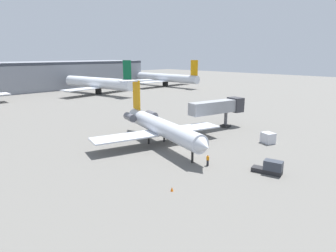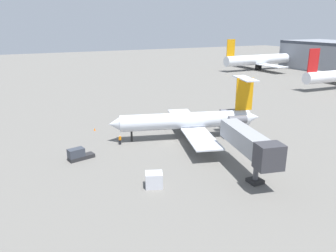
{
  "view_description": "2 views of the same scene",
  "coord_description": "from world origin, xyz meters",
  "px_view_note": "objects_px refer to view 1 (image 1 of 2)",
  "views": [
    {
      "loc": [
        -35.26,
        -33.18,
        15.89
      ],
      "look_at": [
        2.68,
        4.45,
        2.88
      ],
      "focal_mm": 31.57,
      "sensor_mm": 36.0,
      "label": 1
    },
    {
      "loc": [
        49.89,
        -24.82,
        20.26
      ],
      "look_at": [
        -2.02,
        0.51,
        2.19
      ],
      "focal_mm": 35.3,
      "sensor_mm": 36.0,
      "label": 2
    }
  ],
  "objects_px": {
    "cargo_container_uld": "(268,138)",
    "parked_airliner_east_mid": "(166,78)",
    "jet_bridge": "(220,107)",
    "ground_crew_marshaller": "(208,160)",
    "traffic_cone_near": "(172,189)",
    "regional_jet": "(159,126)",
    "baggage_tug_lead": "(270,168)",
    "parked_airliner_centre": "(98,83)"
  },
  "relations": [
    {
      "from": "regional_jet",
      "to": "jet_bridge",
      "type": "height_order",
      "value": "regional_jet"
    },
    {
      "from": "jet_bridge",
      "to": "traffic_cone_near",
      "type": "bearing_deg",
      "value": -154.61
    },
    {
      "from": "jet_bridge",
      "to": "parked_airliner_centre",
      "type": "distance_m",
      "value": 69.8
    },
    {
      "from": "baggage_tug_lead",
      "to": "parked_airliner_centre",
      "type": "height_order",
      "value": "parked_airliner_centre"
    },
    {
      "from": "parked_airliner_east_mid",
      "to": "parked_airliner_centre",
      "type": "bearing_deg",
      "value": -176.93
    },
    {
      "from": "jet_bridge",
      "to": "cargo_container_uld",
      "type": "relative_size",
      "value": 5.08
    },
    {
      "from": "jet_bridge",
      "to": "parked_airliner_centre",
      "type": "xyz_separation_m",
      "value": [
        12.78,
        68.62,
        -0.27
      ]
    },
    {
      "from": "ground_crew_marshaller",
      "to": "traffic_cone_near",
      "type": "bearing_deg",
      "value": -167.88
    },
    {
      "from": "regional_jet",
      "to": "baggage_tug_lead",
      "type": "relative_size",
      "value": 6.53
    },
    {
      "from": "baggage_tug_lead",
      "to": "jet_bridge",
      "type": "bearing_deg",
      "value": 50.66
    },
    {
      "from": "cargo_container_uld",
      "to": "parked_airliner_east_mid",
      "type": "distance_m",
      "value": 101.13
    },
    {
      "from": "cargo_container_uld",
      "to": "traffic_cone_near",
      "type": "distance_m",
      "value": 26.53
    },
    {
      "from": "parked_airliner_centre",
      "to": "parked_airliner_east_mid",
      "type": "relative_size",
      "value": 0.92
    },
    {
      "from": "ground_crew_marshaller",
      "to": "traffic_cone_near",
      "type": "distance_m",
      "value": 9.91
    },
    {
      "from": "ground_crew_marshaller",
      "to": "jet_bridge",
      "type": "bearing_deg",
      "value": 31.01
    },
    {
      "from": "ground_crew_marshaller",
      "to": "parked_airliner_centre",
      "type": "relative_size",
      "value": 0.04
    },
    {
      "from": "parked_airliner_east_mid",
      "to": "baggage_tug_lead",
      "type": "bearing_deg",
      "value": -127.61
    },
    {
      "from": "regional_jet",
      "to": "ground_crew_marshaller",
      "type": "height_order",
      "value": "regional_jet"
    },
    {
      "from": "regional_jet",
      "to": "parked_airliner_east_mid",
      "type": "distance_m",
      "value": 99.94
    },
    {
      "from": "regional_jet",
      "to": "jet_bridge",
      "type": "distance_m",
      "value": 17.67
    },
    {
      "from": "regional_jet",
      "to": "cargo_container_uld",
      "type": "relative_size",
      "value": 10.11
    },
    {
      "from": "cargo_container_uld",
      "to": "traffic_cone_near",
      "type": "relative_size",
      "value": 4.95
    },
    {
      "from": "jet_bridge",
      "to": "ground_crew_marshaller",
      "type": "distance_m",
      "value": 23.55
    },
    {
      "from": "ground_crew_marshaller",
      "to": "baggage_tug_lead",
      "type": "distance_m",
      "value": 8.68
    },
    {
      "from": "ground_crew_marshaller",
      "to": "parked_airliner_centre",
      "type": "height_order",
      "value": "parked_airliner_centre"
    },
    {
      "from": "cargo_container_uld",
      "to": "parked_airliner_east_mid",
      "type": "xyz_separation_m",
      "value": [
        56.65,
        83.71,
        3.26
      ]
    },
    {
      "from": "parked_airliner_east_mid",
      "to": "traffic_cone_near",
      "type": "bearing_deg",
      "value": -134.42
    },
    {
      "from": "jet_bridge",
      "to": "regional_jet",
      "type": "bearing_deg",
      "value": 177.84
    },
    {
      "from": "parked_airliner_centre",
      "to": "cargo_container_uld",
      "type": "bearing_deg",
      "value": -101.01
    },
    {
      "from": "regional_jet",
      "to": "parked_airliner_centre",
      "type": "relative_size",
      "value": 0.73
    },
    {
      "from": "baggage_tug_lead",
      "to": "cargo_container_uld",
      "type": "bearing_deg",
      "value": 27.78
    },
    {
      "from": "baggage_tug_lead",
      "to": "parked_airliner_east_mid",
      "type": "bearing_deg",
      "value": 52.39
    },
    {
      "from": "jet_bridge",
      "to": "parked_airliner_centre",
      "type": "bearing_deg",
      "value": 79.45
    },
    {
      "from": "parked_airliner_east_mid",
      "to": "cargo_container_uld",
      "type": "bearing_deg",
      "value": -124.09
    },
    {
      "from": "jet_bridge",
      "to": "parked_airliner_east_mid",
      "type": "bearing_deg",
      "value": 52.89
    },
    {
      "from": "ground_crew_marshaller",
      "to": "cargo_container_uld",
      "type": "bearing_deg",
      "value": -3.19
    },
    {
      "from": "regional_jet",
      "to": "parked_airliner_centre",
      "type": "height_order",
      "value": "parked_airliner_centre"
    },
    {
      "from": "regional_jet",
      "to": "ground_crew_marshaller",
      "type": "distance_m",
      "value": 13.1
    },
    {
      "from": "traffic_cone_near",
      "to": "baggage_tug_lead",
      "type": "bearing_deg",
      "value": -23.58
    },
    {
      "from": "jet_bridge",
      "to": "parked_airliner_east_mid",
      "type": "distance_m",
      "value": 88.79
    },
    {
      "from": "cargo_container_uld",
      "to": "traffic_cone_near",
      "type": "bearing_deg",
      "value": -177.54
    },
    {
      "from": "traffic_cone_near",
      "to": "parked_airliner_east_mid",
      "type": "distance_m",
      "value": 118.87
    }
  ]
}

